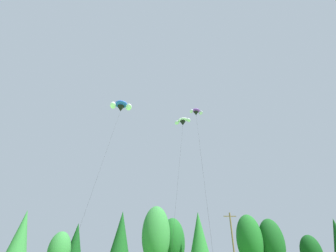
% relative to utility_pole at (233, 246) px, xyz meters
% --- Properties ---
extents(treeline_tree_b, '(4.69, 4.69, 14.03)m').
position_rel_utility_pole_xyz_m(treeline_tree_b, '(-41.52, 12.93, 2.93)').
color(treeline_tree_b, '#472D19').
rests_on(treeline_tree_b, ground_plane).
extents(treeline_tree_c, '(4.31, 4.31, 9.29)m').
position_rel_utility_pole_xyz_m(treeline_tree_c, '(-31.75, 9.76, -0.24)').
color(treeline_tree_c, '#472D19').
rests_on(treeline_tree_c, ground_plane).
extents(treeline_tree_d, '(4.08, 4.08, 11.25)m').
position_rel_utility_pole_xyz_m(treeline_tree_d, '(-29.61, 12.18, 1.19)').
color(treeline_tree_d, '#472D19').
rests_on(treeline_tree_d, ground_plane).
extents(treeline_tree_e, '(4.51, 4.51, 13.22)m').
position_rel_utility_pole_xyz_m(treeline_tree_e, '(-19.97, 9.46, 2.42)').
color(treeline_tree_e, '#472D19').
rests_on(treeline_tree_e, ground_plane).
extents(treeline_tree_f, '(5.63, 5.63, 14.19)m').
position_rel_utility_pole_xyz_m(treeline_tree_f, '(-12.93, 9.15, 2.73)').
color(treeline_tree_f, '#472D19').
rests_on(treeline_tree_f, ground_plane).
extents(treeline_tree_g, '(5.15, 5.15, 12.42)m').
position_rel_utility_pole_xyz_m(treeline_tree_g, '(-9.47, 12.53, 1.66)').
color(treeline_tree_g, '#472D19').
rests_on(treeline_tree_g, ground_plane).
extents(treeline_tree_h, '(4.45, 4.45, 12.97)m').
position_rel_utility_pole_xyz_m(treeline_tree_h, '(-4.40, 8.42, 2.27)').
color(treeline_tree_h, '#472D19').
rests_on(treeline_tree_h, ground_plane).
extents(treeline_tree_i, '(5.26, 5.26, 12.80)m').
position_rel_utility_pole_xyz_m(treeline_tree_i, '(6.16, 10.25, 1.89)').
color(treeline_tree_i, '#472D19').
rests_on(treeline_tree_i, ground_plane).
extents(treeline_tree_j, '(5.04, 5.04, 11.99)m').
position_rel_utility_pole_xyz_m(treeline_tree_j, '(10.61, 10.30, 1.40)').
color(treeline_tree_j, '#472D19').
rests_on(treeline_tree_j, ground_plane).
extents(utility_pole, '(2.20, 0.26, 11.18)m').
position_rel_utility_pole_xyz_m(utility_pole, '(0.00, 0.00, 0.00)').
color(utility_pole, brown).
rests_on(utility_pole, ground_plane).
extents(parafoil_kite_high_blue_white, '(3.68, 10.34, 24.44)m').
position_rel_utility_pole_xyz_m(parafoil_kite_high_blue_white, '(-18.53, -12.04, 19.23)').
color(parafoil_kite_high_blue_white, blue).
extents(parafoil_kite_mid_white, '(4.31, 14.67, 24.27)m').
position_rel_utility_pole_xyz_m(parafoil_kite_mid_white, '(-8.42, -8.20, 18.83)').
color(parafoil_kite_mid_white, white).
extents(parafoil_kite_far_purple, '(2.21, 10.67, 22.07)m').
position_rel_utility_pole_xyz_m(parafoil_kite_far_purple, '(-6.93, -14.25, 16.85)').
color(parafoil_kite_far_purple, purple).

